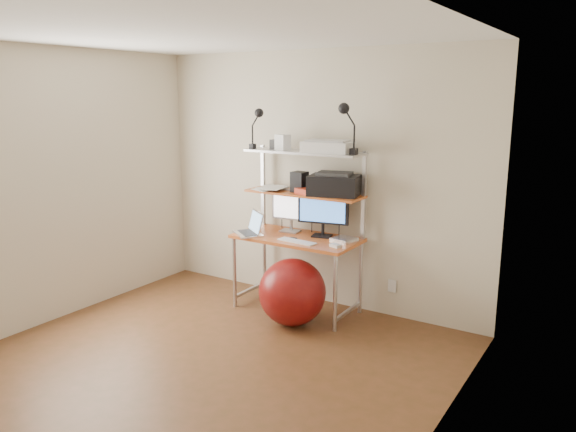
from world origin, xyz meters
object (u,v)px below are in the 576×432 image
object	(u,v)px
monitor_black	(323,211)
laptop	(252,229)
exercise_ball	(292,292)
printer	(334,184)
monitor_silver	(291,207)

from	to	relation	value
monitor_black	laptop	xyz separation A→B (m)	(-0.63, -0.30, -0.20)
laptop	exercise_ball	world-z (taller)	laptop
printer	exercise_ball	bearing A→B (deg)	-122.23
monitor_black	monitor_silver	bearing A→B (deg)	167.23
monitor_silver	exercise_ball	xyz separation A→B (m)	(0.31, -0.48, -0.67)
exercise_ball	monitor_black	bearing A→B (deg)	84.14
monitor_black	exercise_ball	xyz separation A→B (m)	(-0.05, -0.47, -0.68)
monitor_silver	monitor_black	bearing A→B (deg)	-5.81
laptop	printer	bearing A→B (deg)	58.48
laptop	monitor_silver	bearing A→B (deg)	84.56
monitor_silver	laptop	size ratio (longest dim) A/B	1.11
printer	exercise_ball	world-z (taller)	printer
monitor_silver	exercise_ball	bearing A→B (deg)	-62.32
monitor_black	printer	size ratio (longest dim) A/B	0.96
laptop	exercise_ball	size ratio (longest dim) A/B	0.66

